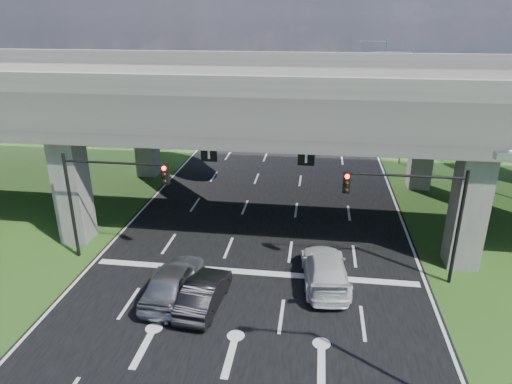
% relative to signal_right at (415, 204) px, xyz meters
% --- Properties ---
extents(ground, '(160.00, 160.00, 0.00)m').
position_rel_signal_right_xyz_m(ground, '(-7.82, -3.94, -4.19)').
color(ground, '#2A4B18').
rests_on(ground, ground).
extents(road, '(18.00, 120.00, 0.03)m').
position_rel_signal_right_xyz_m(road, '(-7.82, 6.06, -4.17)').
color(road, black).
rests_on(road, ground).
extents(overpass, '(80.00, 15.00, 10.00)m').
position_rel_signal_right_xyz_m(overpass, '(-7.82, 8.06, 3.73)').
color(overpass, '#322F2D').
rests_on(overpass, ground).
extents(warehouse, '(20.00, 10.00, 4.00)m').
position_rel_signal_right_xyz_m(warehouse, '(-33.82, 31.06, -2.19)').
color(warehouse, '#9E9E99').
rests_on(warehouse, ground).
extents(signal_right, '(5.76, 0.54, 6.00)m').
position_rel_signal_right_xyz_m(signal_right, '(0.00, 0.00, 0.00)').
color(signal_right, black).
rests_on(signal_right, ground).
extents(signal_left, '(5.76, 0.54, 6.00)m').
position_rel_signal_right_xyz_m(signal_left, '(-15.65, 0.00, 0.00)').
color(signal_left, black).
rests_on(signal_left, ground).
extents(streetlight_far, '(3.38, 0.25, 10.00)m').
position_rel_signal_right_xyz_m(streetlight_far, '(2.27, 20.06, 1.66)').
color(streetlight_far, gray).
rests_on(streetlight_far, ground).
extents(streetlight_beyond, '(3.38, 0.25, 10.00)m').
position_rel_signal_right_xyz_m(streetlight_beyond, '(2.27, 36.06, 1.66)').
color(streetlight_beyond, gray).
rests_on(streetlight_beyond, ground).
extents(tree_left_near, '(4.50, 4.50, 7.80)m').
position_rel_signal_right_xyz_m(tree_left_near, '(-21.78, 22.06, 0.63)').
color(tree_left_near, black).
rests_on(tree_left_near, ground).
extents(tree_left_mid, '(3.91, 3.90, 6.76)m').
position_rel_signal_right_xyz_m(tree_left_mid, '(-24.78, 30.06, -0.01)').
color(tree_left_mid, black).
rests_on(tree_left_mid, ground).
extents(tree_left_far, '(4.80, 4.80, 8.32)m').
position_rel_signal_right_xyz_m(tree_left_far, '(-20.78, 38.06, 0.95)').
color(tree_left_far, black).
rests_on(tree_left_far, ground).
extents(tree_right_near, '(4.20, 4.20, 7.28)m').
position_rel_signal_right_xyz_m(tree_right_near, '(5.22, 24.06, 0.31)').
color(tree_right_near, black).
rests_on(tree_right_near, ground).
extents(tree_right_mid, '(3.91, 3.90, 6.76)m').
position_rel_signal_right_xyz_m(tree_right_mid, '(8.22, 32.06, -0.01)').
color(tree_right_mid, black).
rests_on(tree_right_mid, ground).
extents(tree_right_far, '(4.50, 4.50, 7.80)m').
position_rel_signal_right_xyz_m(tree_right_far, '(4.22, 40.06, 0.63)').
color(tree_right_far, black).
rests_on(tree_right_far, ground).
extents(car_silver, '(2.23, 5.10, 1.71)m').
position_rel_signal_right_xyz_m(car_silver, '(-11.27, -3.05, -3.30)').
color(car_silver, '#9A9DA1').
rests_on(car_silver, road).
extents(car_dark, '(1.86, 4.44, 1.43)m').
position_rel_signal_right_xyz_m(car_dark, '(-9.62, -3.67, -3.44)').
color(car_dark, black).
rests_on(car_dark, road).
extents(car_white, '(2.71, 5.54, 1.55)m').
position_rel_signal_right_xyz_m(car_white, '(-4.11, -0.94, -3.38)').
color(car_white, silver).
rests_on(car_white, road).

